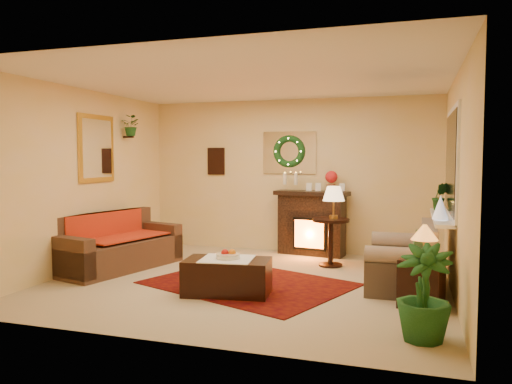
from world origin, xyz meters
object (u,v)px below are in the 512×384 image
(fireplace, at_px, (312,222))
(coffee_table, at_px, (227,277))
(end_table_square, at_px, (422,282))
(loveseat, at_px, (401,253))
(sofa, at_px, (118,239))
(side_table_round, at_px, (331,244))

(fireplace, xyz_separation_m, coffee_table, (-0.47, -2.69, -0.34))
(fireplace, height_order, end_table_square, fireplace)
(fireplace, bearing_deg, loveseat, -40.17)
(sofa, distance_m, coffee_table, 2.17)
(side_table_round, bearing_deg, fireplace, 119.68)
(sofa, height_order, end_table_square, sofa)
(fireplace, xyz_separation_m, side_table_round, (0.44, -0.78, -0.22))
(fireplace, relative_size, side_table_round, 1.52)
(sofa, distance_m, fireplace, 3.11)
(side_table_round, xyz_separation_m, coffee_table, (-0.92, -1.91, -0.12))
(coffee_table, bearing_deg, sofa, 150.34)
(sofa, bearing_deg, loveseat, 17.58)
(coffee_table, bearing_deg, loveseat, 19.83)
(sofa, height_order, side_table_round, sofa)
(coffee_table, bearing_deg, end_table_square, -2.64)
(fireplace, relative_size, loveseat, 0.78)
(end_table_square, height_order, coffee_table, end_table_square)
(fireplace, bearing_deg, sofa, -134.27)
(side_table_round, relative_size, end_table_square, 1.35)
(end_table_square, xyz_separation_m, coffee_table, (-2.18, -0.19, -0.06))
(fireplace, relative_size, coffee_table, 1.08)
(sofa, relative_size, loveseat, 1.36)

